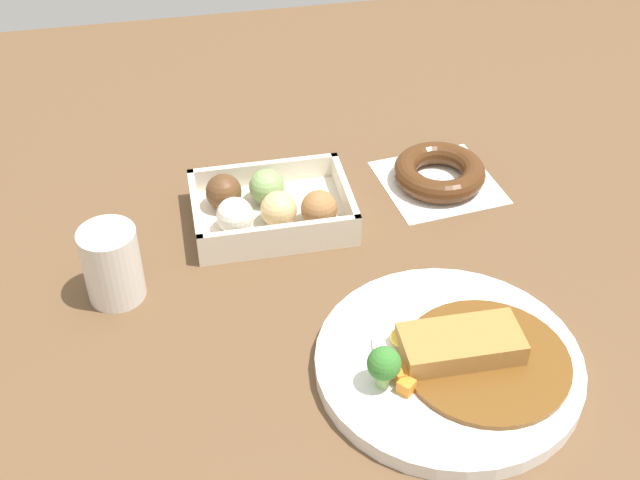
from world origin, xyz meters
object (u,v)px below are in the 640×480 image
curry_plate (451,361)px  coffee_mug (112,264)px  donut_box (269,207)px  chocolate_ring_donut (439,173)px

curry_plate → coffee_mug: size_ratio=3.04×
donut_box → coffee_mug: (-0.18, -0.09, 0.02)m
donut_box → chocolate_ring_donut: size_ratio=1.21×
curry_plate → coffee_mug: (-0.32, 0.18, 0.03)m
curry_plate → coffee_mug: coffee_mug is taller
curry_plate → donut_box: curry_plate is taller
chocolate_ring_donut → coffee_mug: 0.43m
curry_plate → chocolate_ring_donut: (0.09, 0.31, 0.00)m
chocolate_ring_donut → coffee_mug: coffee_mug is taller
curry_plate → donut_box: 0.31m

